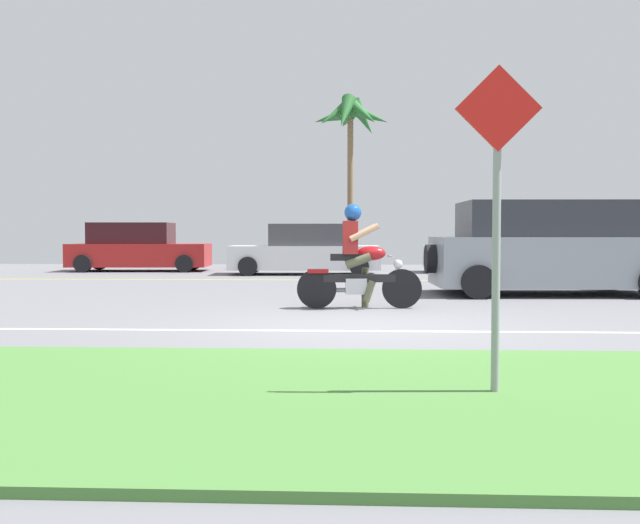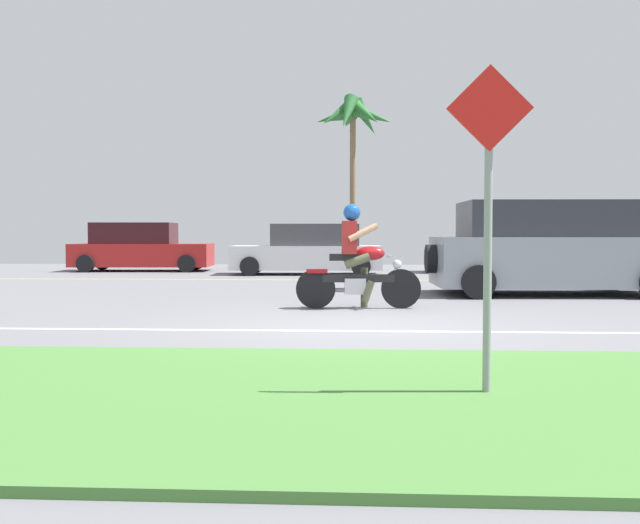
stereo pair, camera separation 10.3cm
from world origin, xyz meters
TOP-DOWN VIEW (x-y plane):
  - ground at (0.00, 3.00)m, footprint 56.00×30.00m
  - grass_median at (0.00, -4.10)m, footprint 56.00×3.80m
  - lane_line_near at (0.00, -0.53)m, footprint 50.40×0.12m
  - lane_line_far at (0.00, 8.86)m, footprint 50.40×0.12m
  - motorcyclist at (-0.08, 2.10)m, footprint 2.04×0.67m
  - suv_nearby at (3.75, 4.86)m, footprint 4.80×2.38m
  - parked_car_0 at (-7.15, 13.00)m, footprint 4.53×2.08m
  - parked_car_1 at (-1.50, 11.43)m, footprint 4.53×1.99m
  - parked_car_2 at (4.28, 12.60)m, footprint 4.21×2.20m
  - palm_tree_0 at (-0.19, 14.65)m, footprint 2.79×2.71m
  - street_sign at (0.85, -4.00)m, footprint 0.62×0.06m

SIDE VIEW (x-z plane):
  - ground at x=0.00m, z-range -0.04..0.00m
  - lane_line_near at x=0.00m, z-range 0.00..0.01m
  - lane_line_far at x=0.00m, z-range 0.00..0.01m
  - grass_median at x=0.00m, z-range 0.00..0.06m
  - parked_car_2 at x=4.28m, z-range -0.04..1.43m
  - parked_car_1 at x=-1.50m, z-range -0.05..1.47m
  - motorcyclist at x=-0.08m, z-range -0.13..1.57m
  - parked_car_0 at x=-7.15m, z-range -0.05..1.53m
  - suv_nearby at x=3.75m, z-range -0.02..1.84m
  - street_sign at x=0.85m, z-range 0.27..2.70m
  - palm_tree_0 at x=-0.19m, z-range 2.10..8.08m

